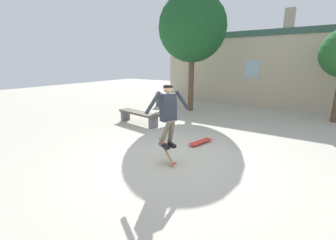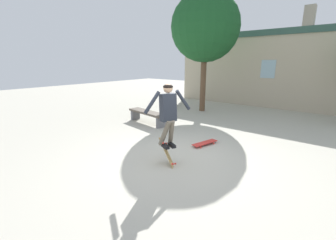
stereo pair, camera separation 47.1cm
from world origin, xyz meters
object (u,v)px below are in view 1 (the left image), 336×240
trash_bin (160,99)px  skateboard_resting (200,142)px  tree_left (192,28)px  park_bench (138,115)px  skateboard_flipping (168,154)px  skater (168,110)px

trash_bin → skateboard_resting: 6.16m
tree_left → trash_bin: bearing=176.5°
park_bench → trash_bin: 3.81m
skateboard_resting → skateboard_flipping: bearing=12.5°
park_bench → skateboard_resting: 3.09m
trash_bin → skateboard_flipping: size_ratio=0.94×
skater → park_bench: bearing=166.7°
tree_left → park_bench: 4.91m
skater → skateboard_resting: skater is taller
trash_bin → skateboard_resting: size_ratio=0.81×
skateboard_flipping → skateboard_resting: 1.65m
skater → skateboard_flipping: skater is taller
tree_left → trash_bin: (-1.98, 0.12, -3.50)m
trash_bin → skater: 7.34m
park_bench → skater: 3.82m
tree_left → skateboard_flipping: tree_left is taller
tree_left → skateboard_flipping: 7.20m
park_bench → trash_bin: (-1.48, 3.51, 0.02)m
park_bench → skateboard_resting: bearing=-4.2°
park_bench → trash_bin: trash_bin is taller
park_bench → skateboard_resting: park_bench is taller
trash_bin → skater: skater is taller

